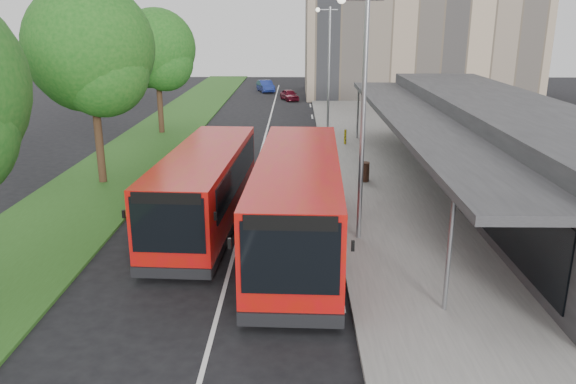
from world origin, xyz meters
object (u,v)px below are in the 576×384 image
(lamp_post_near, at_px, (361,105))
(bollard, at_px, (345,137))
(tree_mid, at_px, (91,56))
(bus_main, at_px, (298,203))
(bus_second, at_px, (205,188))
(lamp_post_far, at_px, (328,61))
(litter_bin, at_px, (364,172))
(car_far, at_px, (266,86))
(car_near, at_px, (289,95))
(tree_far, at_px, (157,54))

(lamp_post_near, distance_m, bollard, 15.75)
(tree_mid, xyz_separation_m, bollard, (12.00, 8.12, -5.23))
(bus_main, relative_size, bus_second, 1.10)
(lamp_post_far, bearing_deg, bus_main, -95.59)
(litter_bin, xyz_separation_m, car_far, (-6.40, 34.81, 0.01))
(bus_main, xyz_separation_m, car_far, (-3.31, 42.51, -0.99))
(car_far, bearing_deg, litter_bin, -95.34)
(lamp_post_far, relative_size, car_near, 2.65)
(lamp_post_far, xyz_separation_m, car_near, (-2.73, 15.40, -4.20))
(lamp_post_far, height_order, litter_bin, lamp_post_far)
(lamp_post_near, relative_size, car_near, 2.65)
(tree_mid, relative_size, tree_far, 1.11)
(lamp_post_far, bearing_deg, bus_second, -106.29)
(bus_main, bearing_deg, car_far, 96.45)
(bus_second, distance_m, bollard, 15.06)
(tree_mid, relative_size, lamp_post_far, 1.13)
(bollard, bearing_deg, bus_main, -100.38)
(tree_far, xyz_separation_m, bus_main, (9.11, -19.68, -3.64))
(lamp_post_far, xyz_separation_m, bus_main, (-2.02, -20.63, -3.12))
(tree_mid, distance_m, car_near, 30.04)
(bus_main, bearing_deg, lamp_post_far, 86.41)
(tree_far, distance_m, bollard, 13.44)
(car_near, xyz_separation_m, car_far, (-2.60, 6.48, 0.09))
(lamp_post_far, xyz_separation_m, car_far, (-5.33, 21.88, -4.11))
(litter_bin, relative_size, bollard, 1.01)
(litter_bin, relative_size, car_far, 0.24)
(tree_mid, relative_size, bollard, 10.17)
(car_near, bearing_deg, tree_mid, -124.20)
(bus_main, distance_m, car_far, 42.66)
(tree_mid, height_order, lamp_post_far, tree_mid)
(bollard, bearing_deg, car_far, 103.08)
(tree_far, height_order, lamp_post_near, lamp_post_near)
(car_far, bearing_deg, tree_far, -120.02)
(litter_bin, bearing_deg, car_near, 97.65)
(tree_far, xyz_separation_m, lamp_post_far, (11.13, 0.95, -0.52))
(litter_bin, height_order, car_near, litter_bin)
(bus_second, bearing_deg, car_near, 88.59)
(lamp_post_far, height_order, car_near, lamp_post_far)
(lamp_post_near, xyz_separation_m, car_near, (-2.73, 35.40, -4.20))
(tree_mid, bearing_deg, bus_second, -44.07)
(tree_far, bearing_deg, tree_mid, -90.00)
(bus_second, bearing_deg, tree_far, 111.17)
(bus_second, height_order, car_near, bus_second)
(lamp_post_far, height_order, bollard, lamp_post_far)
(tree_mid, relative_size, bus_second, 0.89)
(bus_main, bearing_deg, bus_second, 149.69)
(bus_main, xyz_separation_m, car_near, (-0.71, 36.03, -1.08))
(lamp_post_near, distance_m, bus_second, 6.49)
(lamp_post_far, height_order, bus_second, lamp_post_far)
(tree_far, distance_m, lamp_post_near, 22.07)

